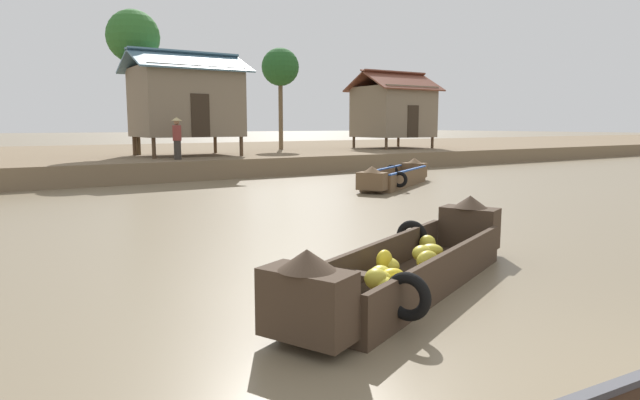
{
  "coord_description": "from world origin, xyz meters",
  "views": [
    {
      "loc": [
        -4.59,
        -1.15,
        2.15
      ],
      "look_at": [
        0.7,
        7.01,
        0.81
      ],
      "focal_mm": 30.87,
      "sensor_mm": 36.0,
      "label": 1
    }
  ],
  "objects_px": {
    "banana_boat": "(409,265)",
    "palm_tree_mid": "(280,68)",
    "fishing_skiff_distant": "(395,177)",
    "stilt_house_mid_right": "(186,101)",
    "palm_tree_near": "(133,38)",
    "vendor_person": "(177,136)",
    "stilt_house_right": "(393,111)"
  },
  "relations": [
    {
      "from": "stilt_house_right",
      "to": "vendor_person",
      "type": "distance_m",
      "value": 14.86
    },
    {
      "from": "banana_boat",
      "to": "stilt_house_right",
      "type": "relative_size",
      "value": 1.11
    },
    {
      "from": "stilt_house_mid_right",
      "to": "vendor_person",
      "type": "relative_size",
      "value": 2.99
    },
    {
      "from": "fishing_skiff_distant",
      "to": "stilt_house_mid_right",
      "type": "height_order",
      "value": "stilt_house_mid_right"
    },
    {
      "from": "stilt_house_right",
      "to": "vendor_person",
      "type": "height_order",
      "value": "stilt_house_right"
    },
    {
      "from": "palm_tree_near",
      "to": "palm_tree_mid",
      "type": "relative_size",
      "value": 1.16
    },
    {
      "from": "stilt_house_right",
      "to": "vendor_person",
      "type": "bearing_deg",
      "value": -165.08
    },
    {
      "from": "stilt_house_mid_right",
      "to": "palm_tree_mid",
      "type": "relative_size",
      "value": 0.9
    },
    {
      "from": "fishing_skiff_distant",
      "to": "stilt_house_mid_right",
      "type": "bearing_deg",
      "value": 114.91
    },
    {
      "from": "stilt_house_right",
      "to": "vendor_person",
      "type": "xyz_separation_m",
      "value": [
        -14.31,
        -3.81,
        -1.25
      ]
    },
    {
      "from": "palm_tree_mid",
      "to": "vendor_person",
      "type": "bearing_deg",
      "value": -143.81
    },
    {
      "from": "fishing_skiff_distant",
      "to": "stilt_house_mid_right",
      "type": "xyz_separation_m",
      "value": [
        -4.27,
        9.19,
        2.86
      ]
    },
    {
      "from": "banana_boat",
      "to": "palm_tree_near",
      "type": "distance_m",
      "value": 21.27
    },
    {
      "from": "fishing_skiff_distant",
      "to": "palm_tree_near",
      "type": "height_order",
      "value": "palm_tree_near"
    },
    {
      "from": "vendor_person",
      "to": "banana_boat",
      "type": "bearing_deg",
      "value": -98.21
    },
    {
      "from": "fishing_skiff_distant",
      "to": "palm_tree_near",
      "type": "relative_size",
      "value": 0.77
    },
    {
      "from": "stilt_house_right",
      "to": "palm_tree_near",
      "type": "relative_size",
      "value": 0.71
    },
    {
      "from": "fishing_skiff_distant",
      "to": "stilt_house_mid_right",
      "type": "distance_m",
      "value": 10.53
    },
    {
      "from": "fishing_skiff_distant",
      "to": "banana_boat",
      "type": "bearing_deg",
      "value": -129.87
    },
    {
      "from": "stilt_house_right",
      "to": "palm_tree_near",
      "type": "height_order",
      "value": "palm_tree_near"
    },
    {
      "from": "palm_tree_near",
      "to": "vendor_person",
      "type": "xyz_separation_m",
      "value": [
        0.39,
        -4.36,
        -4.28
      ]
    },
    {
      "from": "banana_boat",
      "to": "palm_tree_mid",
      "type": "height_order",
      "value": "palm_tree_mid"
    },
    {
      "from": "palm_tree_mid",
      "to": "palm_tree_near",
      "type": "bearing_deg",
      "value": -170.61
    },
    {
      "from": "fishing_skiff_distant",
      "to": "stilt_house_mid_right",
      "type": "relative_size",
      "value": 0.99
    },
    {
      "from": "palm_tree_mid",
      "to": "stilt_house_right",
      "type": "bearing_deg",
      "value": -16.31
    },
    {
      "from": "vendor_person",
      "to": "fishing_skiff_distant",
      "type": "bearing_deg",
      "value": -49.69
    },
    {
      "from": "banana_boat",
      "to": "vendor_person",
      "type": "relative_size",
      "value": 3.08
    },
    {
      "from": "palm_tree_near",
      "to": "stilt_house_mid_right",
      "type": "bearing_deg",
      "value": -45.8
    },
    {
      "from": "stilt_house_right",
      "to": "palm_tree_mid",
      "type": "xyz_separation_m",
      "value": [
        -6.5,
        1.9,
        2.27
      ]
    },
    {
      "from": "palm_tree_near",
      "to": "vendor_person",
      "type": "relative_size",
      "value": 3.87
    },
    {
      "from": "palm_tree_near",
      "to": "vendor_person",
      "type": "distance_m",
      "value": 6.12
    },
    {
      "from": "fishing_skiff_distant",
      "to": "vendor_person",
      "type": "bearing_deg",
      "value": 130.31
    }
  ]
}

